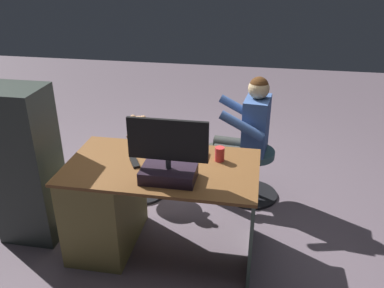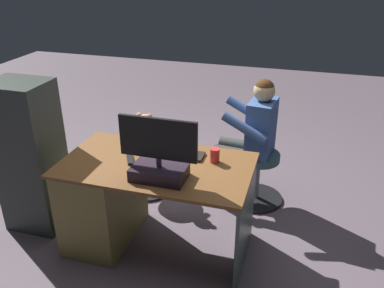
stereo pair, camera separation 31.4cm
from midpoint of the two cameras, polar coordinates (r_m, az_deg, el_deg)
ground_plane at (r=3.56m, az=0.52°, el=-9.69°), size 10.00×10.00×0.00m
desk at (r=3.10m, az=-8.10°, el=-7.40°), size 1.34×0.75×0.72m
monitor at (r=2.58m, az=-1.26°, el=-2.41°), size 0.51×0.23×0.42m
keyboard at (r=2.93m, az=0.71°, el=-1.43°), size 0.42×0.14×0.02m
computer_mouse at (r=3.03m, az=-4.46°, el=-0.35°), size 0.06×0.10×0.04m
cup at (r=2.83m, az=6.43°, el=-1.69°), size 0.07×0.07×0.10m
tv_remote at (r=2.87m, az=-5.65°, el=-2.25°), size 0.11×0.15×0.02m
office_chair_teddy at (r=3.75m, az=-4.03°, el=-3.06°), size 0.47×0.47×0.47m
teddy_bear at (r=3.61m, az=-4.13°, el=1.83°), size 0.22×0.22×0.31m
visitor_chair at (r=3.67m, az=11.69°, el=-4.34°), size 0.48×0.48×0.47m
person at (r=3.48m, az=10.87°, el=1.63°), size 0.53×0.51×1.14m
equipment_rack at (r=3.31m, az=-19.44°, el=-1.86°), size 0.44×0.36×1.22m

